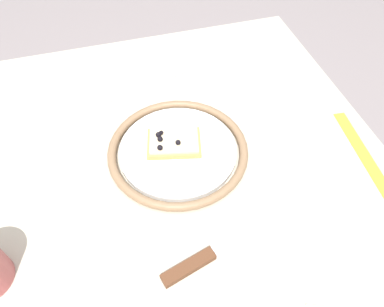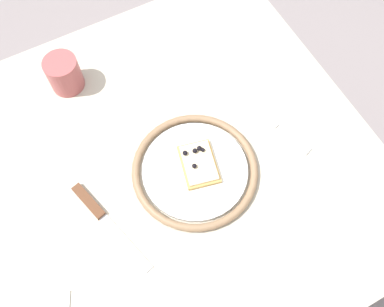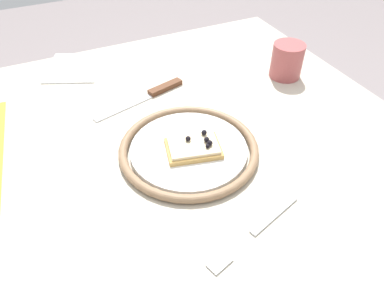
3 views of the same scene
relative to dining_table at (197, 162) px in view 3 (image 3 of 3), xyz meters
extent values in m
plane|color=gray|center=(0.00, 0.00, -0.63)|extent=(6.00, 6.00, 0.00)
cube|color=#BCB29E|center=(0.00, 0.00, 0.07)|extent=(0.91, 0.88, 0.03)
cylinder|color=#4C4742|center=(0.39, -0.38, -0.29)|extent=(0.05, 0.05, 0.69)
cylinder|color=#4C4742|center=(0.39, 0.38, -0.29)|extent=(0.05, 0.05, 0.69)
cylinder|color=white|center=(-0.05, 0.04, 0.10)|extent=(0.23, 0.23, 0.01)
torus|color=#8C6B4C|center=(-0.05, 0.04, 0.10)|extent=(0.27, 0.27, 0.02)
cube|color=tan|center=(-0.06, 0.04, 0.11)|extent=(0.09, 0.12, 0.01)
cube|color=beige|center=(-0.06, 0.04, 0.12)|extent=(0.08, 0.10, 0.01)
sphere|color=black|center=(-0.08, 0.01, 0.12)|extent=(0.01, 0.01, 0.01)
sphere|color=black|center=(-0.07, 0.01, 0.12)|extent=(0.01, 0.01, 0.01)
sphere|color=black|center=(-0.08, 0.02, 0.12)|extent=(0.01, 0.01, 0.01)
sphere|color=black|center=(-0.05, 0.01, 0.12)|extent=(0.01, 0.01, 0.01)
sphere|color=black|center=(-0.05, 0.04, 0.12)|extent=(0.01, 0.01, 0.01)
cube|color=silver|center=(0.14, 0.11, 0.09)|extent=(0.06, 0.15, 0.00)
cube|color=#59331E|center=(0.18, 0.00, 0.10)|extent=(0.04, 0.09, 0.01)
cube|color=#B8B8B8|center=(-0.25, -0.02, 0.09)|extent=(0.04, 0.11, 0.00)
cube|color=#B8B8B8|center=(-0.29, 0.10, 0.09)|extent=(0.03, 0.04, 0.00)
cylinder|color=#A54C4C|center=(0.11, -0.30, 0.13)|extent=(0.08, 0.08, 0.08)
cube|color=white|center=(0.37, 0.18, 0.09)|extent=(0.19, 0.18, 0.00)
camera|label=1|loc=(0.38, -0.05, 0.64)|focal=34.11mm
camera|label=2|loc=(0.12, 0.35, 0.94)|focal=40.20mm
camera|label=3|loc=(-0.53, 0.26, 0.57)|focal=33.85mm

